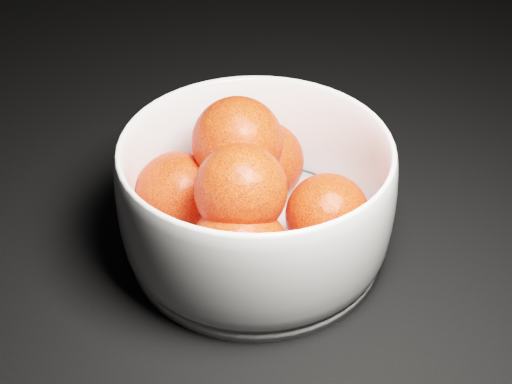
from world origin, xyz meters
TOP-DOWN VIEW (x-y plane):
  - ground at (0.00, 0.00)m, footprint 3.00×3.00m
  - bowl at (-0.05, 0.09)m, footprint 0.24×0.24m
  - orange_pile at (-0.06, 0.09)m, footprint 0.17×0.18m

SIDE VIEW (x-z plane):
  - ground at x=0.00m, z-range 0.00..0.00m
  - bowl at x=-0.05m, z-range 0.00..0.12m
  - orange_pile at x=-0.06m, z-range 0.00..0.13m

